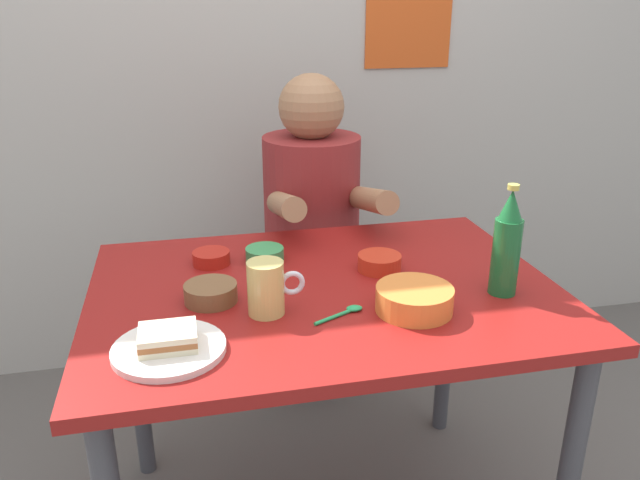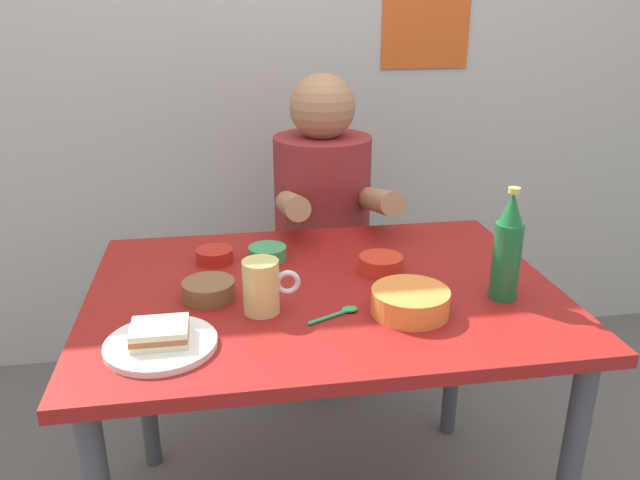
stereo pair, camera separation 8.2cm
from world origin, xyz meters
TOP-DOWN VIEW (x-y plane):
  - wall_back at (0.00, 1.05)m, footprint 4.40×0.09m
  - dining_table at (0.00, 0.00)m, footprint 1.10×0.80m
  - stool at (0.10, 0.63)m, footprint 0.34×0.34m
  - person_seated at (0.10, 0.62)m, footprint 0.33×0.56m
  - plate_orange at (-0.36, -0.22)m, footprint 0.22×0.22m
  - sandwich at (-0.36, -0.22)m, footprint 0.11×0.09m
  - beer_mug at (-0.15, -0.10)m, footprint 0.13×0.08m
  - beer_bottle at (0.40, -0.12)m, footprint 0.06×0.06m
  - dip_bowl_green at (-0.12, 0.19)m, footprint 0.10×0.10m
  - sauce_bowl_chili at (0.16, 0.07)m, footprint 0.11×0.11m
  - sambal_bowl_red at (-0.25, 0.20)m, footprint 0.10×0.10m
  - soup_bowl_orange at (0.16, -0.16)m, footprint 0.17×0.17m
  - condiment_bowl_brown at (-0.27, -0.02)m, footprint 0.12×0.12m
  - spoon at (0.02, -0.15)m, footprint 0.12×0.06m

SIDE VIEW (x-z plane):
  - stool at x=0.10m, z-range 0.12..0.57m
  - dining_table at x=0.00m, z-range 0.28..1.02m
  - spoon at x=0.02m, z-range 0.74..0.75m
  - plate_orange at x=-0.36m, z-range 0.74..0.75m
  - sambal_bowl_red at x=-0.25m, z-range 0.74..0.78m
  - dip_bowl_green at x=-0.12m, z-range 0.74..0.78m
  - sauce_bowl_chili at x=0.16m, z-range 0.74..0.78m
  - condiment_bowl_brown at x=-0.27m, z-range 0.74..0.78m
  - person_seated at x=0.10m, z-range 0.41..1.13m
  - soup_bowl_orange at x=0.16m, z-range 0.74..0.80m
  - sandwich at x=-0.36m, z-range 0.75..0.79m
  - beer_mug at x=-0.15m, z-range 0.74..0.86m
  - beer_bottle at x=0.40m, z-range 0.73..0.99m
  - wall_back at x=0.00m, z-range 0.00..2.60m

